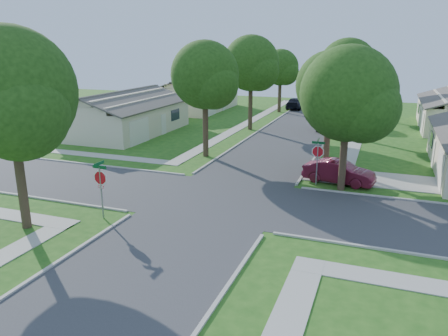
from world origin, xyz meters
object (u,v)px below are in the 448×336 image
tree_sw_corner (11,99)px  tree_ne_corner (349,98)px  tree_e_near (331,89)px  tree_e_far (357,67)px  stop_sign_ne (318,154)px  tree_e_mid (348,70)px  tree_w_mid (252,66)px  house_nw_far (194,98)px  car_curb_west (296,103)px  car_curb_east (326,124)px  house_nw_near (125,118)px  car_driveway (339,172)px  tree_w_near (206,78)px  stop_sign_sw (100,180)px  tree_w_far (281,69)px

tree_sw_corner → tree_ne_corner: (13.80, 11.20, -0.67)m
tree_e_near → tree_e_far: bearing=90.0°
stop_sign_ne → tree_e_mid: size_ratio=0.32×
tree_e_mid → tree_w_mid: tree_w_mid is taller
tree_e_near → house_nw_far: bearing=132.1°
stop_sign_ne → car_curb_west: 33.99m
house_nw_far → car_curb_east: size_ratio=3.40×
tree_ne_corner → house_nw_far: tree_ne_corner is taller
tree_e_mid → tree_w_mid: (-9.40, 0.00, 0.24)m
house_nw_near → car_curb_west: bearing=60.6°
tree_e_far → tree_sw_corner: size_ratio=0.91×
tree_e_mid → tree_sw_corner: tree_sw_corner is taller
tree_e_far → house_nw_far: size_ratio=0.64×
tree_sw_corner → tree_ne_corner: tree_sw_corner is taller
house_nw_near → car_driveway: (21.99, -9.50, -0.78)m
tree_w_near → house_nw_near: (-11.35, 5.99, -4.60)m
stop_sign_ne → car_curb_west: bearing=103.5°
car_curb_east → car_driveway: bearing=-80.1°
stop_sign_sw → stop_sign_ne: same height
tree_w_near → tree_e_far: bearing=69.4°
stop_sign_sw → tree_w_near: bearing=89.8°
tree_w_near → car_curb_west: (1.44, 28.72, -5.37)m
stop_sign_ne → tree_ne_corner: (1.66, -0.49, 3.56)m
stop_sign_ne → tree_w_far: tree_w_far is taller
tree_ne_corner → car_curb_west: size_ratio=1.68×
tree_e_near → car_curb_west: size_ratio=1.60×
tree_w_mid → house_nw_near: 13.77m
tree_w_far → house_nw_far: 12.19m
tree_e_near → tree_w_mid: tree_w_mid is taller
house_nw_near → house_nw_far: same height
tree_w_far → car_driveway: size_ratio=1.80×
tree_e_far → house_nw_near: bearing=-137.5°
tree_w_near → car_curb_west: bearing=87.1°
tree_w_far → house_nw_near: size_ratio=0.59×
tree_w_mid → car_curb_east: (7.42, 2.30, -5.81)m
stop_sign_ne → house_nw_near: (-20.69, 10.30, -0.51)m
house_nw_far → tree_e_far: bearing=5.5°
tree_e_near → car_curb_west: bearing=105.5°
house_nw_near → tree_e_far: bearing=42.5°
car_curb_east → stop_sign_sw: bearing=-105.3°
tree_e_far → house_nw_near: (-20.75, -19.01, -4.46)m
tree_e_mid → tree_w_near: size_ratio=1.03×
house_nw_near → house_nw_far: 17.00m
tree_e_mid → tree_w_near: (-9.40, -12.00, -0.14)m
tree_w_mid → house_nw_far: 16.56m
tree_e_mid → tree_w_far: tree_e_mid is taller
stop_sign_ne → tree_e_mid: tree_e_mid is taller
stop_sign_ne → house_nw_far: house_nw_far is taller
tree_e_near → tree_w_near: 9.41m
tree_w_near → house_nw_far: 26.05m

